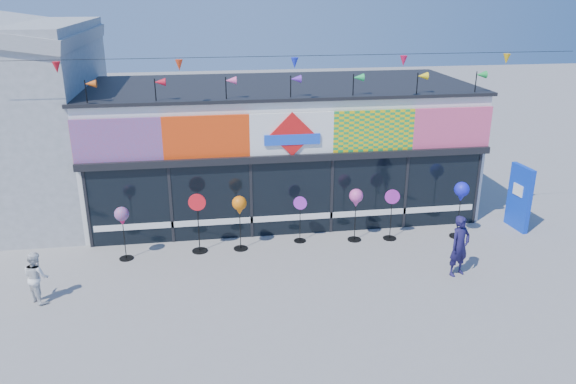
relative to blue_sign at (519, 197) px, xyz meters
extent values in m
plane|color=gray|center=(-6.91, -2.82, -1.00)|extent=(80.00, 80.00, 0.00)
cube|color=white|center=(-6.91, 3.18, 1.00)|extent=(12.00, 5.00, 4.00)
cube|color=black|center=(-6.91, 0.62, 0.15)|extent=(11.60, 0.12, 2.30)
cube|color=black|center=(-6.91, 0.58, 1.40)|extent=(12.00, 0.30, 0.20)
cube|color=white|center=(-6.91, 0.59, -0.45)|extent=(11.40, 0.10, 0.18)
cube|color=black|center=(-6.91, 3.18, 3.05)|extent=(12.20, 5.20, 0.10)
cube|color=black|center=(-12.71, 0.61, 0.15)|extent=(0.08, 0.14, 2.30)
cube|color=black|center=(-10.41, 0.61, 0.15)|extent=(0.08, 0.14, 2.30)
cube|color=black|center=(-8.11, 0.61, 0.15)|extent=(0.08, 0.14, 2.30)
cube|color=black|center=(-5.71, 0.61, 0.15)|extent=(0.08, 0.14, 2.30)
cube|color=black|center=(-3.41, 0.61, 0.15)|extent=(0.08, 0.14, 2.30)
cube|color=black|center=(-1.11, 0.61, 0.15)|extent=(0.08, 0.14, 2.30)
cube|color=red|center=(-11.71, 0.60, 2.10)|extent=(2.40, 0.08, 1.20)
cube|color=#FC3E0D|center=(-9.31, 0.60, 2.10)|extent=(2.40, 0.08, 1.20)
cube|color=white|center=(-6.91, 0.60, 2.10)|extent=(2.40, 0.08, 1.20)
cube|color=yellow|center=(-4.51, 0.60, 2.10)|extent=(2.40, 0.08, 1.20)
cube|color=#E24B77|center=(-2.11, 0.60, 2.10)|extent=(2.40, 0.08, 1.20)
cube|color=red|center=(-6.91, 0.54, 2.10)|extent=(1.27, 0.06, 1.27)
cube|color=blue|center=(-6.91, 0.52, 1.95)|extent=(1.60, 0.05, 0.30)
cube|color=yellow|center=(-11.02, 0.66, -0.06)|extent=(0.78, 0.03, 0.78)
cube|color=red|center=(-9.85, 0.66, 0.15)|extent=(0.92, 0.03, 0.92)
cube|color=#189F5E|center=(-8.67, 0.66, 0.58)|extent=(0.78, 0.03, 0.78)
cube|color=#1B29EC|center=(-7.50, 0.66, 0.02)|extent=(0.92, 0.03, 0.92)
cube|color=green|center=(-6.32, 0.66, 0.31)|extent=(0.78, 0.03, 0.78)
cube|color=#1734C9|center=(-5.15, 0.66, 0.59)|extent=(0.92, 0.03, 0.92)
cube|color=#C7E313|center=(-3.97, 0.66, -0.06)|extent=(0.78, 0.03, 0.78)
cube|color=purple|center=(-2.80, 0.66, 0.29)|extent=(0.92, 0.03, 0.92)
cylinder|color=black|center=(-12.41, 0.83, 3.35)|extent=(0.03, 0.03, 0.70)
cone|color=#C74F12|center=(-12.27, 0.83, 3.60)|extent=(0.30, 0.22, 0.22)
cylinder|color=black|center=(-10.61, 0.83, 3.35)|extent=(0.03, 0.03, 0.70)
cone|color=red|center=(-10.47, 0.83, 3.60)|extent=(0.30, 0.22, 0.22)
cylinder|color=black|center=(-8.71, 0.83, 3.35)|extent=(0.03, 0.03, 0.70)
cone|color=#F05099|center=(-8.57, 0.83, 3.60)|extent=(0.30, 0.22, 0.22)
cylinder|color=black|center=(-6.91, 0.83, 3.35)|extent=(0.03, 0.03, 0.70)
cone|color=#6428BC|center=(-6.77, 0.83, 3.60)|extent=(0.30, 0.22, 0.22)
cylinder|color=black|center=(-5.11, 0.83, 3.35)|extent=(0.03, 0.03, 0.70)
cone|color=green|center=(-4.97, 0.83, 3.60)|extent=(0.30, 0.22, 0.22)
cylinder|color=black|center=(-3.21, 0.83, 3.35)|extent=(0.03, 0.03, 0.70)
cone|color=yellow|center=(-3.07, 0.83, 3.60)|extent=(0.30, 0.22, 0.22)
cylinder|color=black|center=(-1.41, 0.83, 3.35)|extent=(0.03, 0.03, 0.70)
cone|color=green|center=(-1.27, 0.83, 3.60)|extent=(0.30, 0.22, 0.22)
cylinder|color=black|center=(-6.91, 0.18, 4.30)|extent=(16.00, 0.01, 0.01)
cone|color=red|center=(-12.91, 0.18, 4.12)|extent=(0.20, 0.20, 0.28)
cone|color=red|center=(-9.91, 0.18, 4.12)|extent=(0.20, 0.20, 0.28)
cone|color=#192BD6|center=(-6.91, 0.18, 4.12)|extent=(0.20, 0.20, 0.28)
cone|color=#E11542|center=(-3.91, 0.18, 4.12)|extent=(0.20, 0.20, 0.28)
cone|color=yellow|center=(-0.91, 0.18, 4.12)|extent=(0.20, 0.20, 0.28)
cube|color=#0D37C6|center=(0.00, 0.00, -0.01)|extent=(0.23, 1.00, 1.99)
cube|color=white|center=(-0.08, 0.00, 0.24)|extent=(0.08, 0.45, 0.35)
cylinder|color=black|center=(-11.65, -0.36, -0.99)|extent=(0.38, 0.38, 0.03)
cylinder|color=black|center=(-11.65, -0.36, -0.35)|extent=(0.02, 0.02, 1.25)
sphere|color=#D71452|center=(-11.65, -0.36, 0.33)|extent=(0.38, 0.38, 0.38)
cone|color=#D71452|center=(-11.65, -0.36, 0.09)|extent=(0.19, 0.19, 0.17)
cylinder|color=black|center=(-9.66, -0.20, -0.98)|extent=(0.44, 0.44, 0.03)
cylinder|color=black|center=(-9.66, -0.20, -0.26)|extent=(0.03, 0.03, 1.42)
cylinder|color=red|center=(-9.66, -0.20, 0.48)|extent=(0.48, 0.11, 0.48)
cylinder|color=black|center=(-8.51, -0.22, -0.98)|extent=(0.40, 0.40, 0.03)
cylinder|color=black|center=(-8.51, -0.22, -0.31)|extent=(0.02, 0.02, 1.31)
sphere|color=orange|center=(-8.51, -0.22, 0.40)|extent=(0.40, 0.40, 0.40)
cone|color=orange|center=(-8.51, -0.22, 0.14)|extent=(0.20, 0.20, 0.18)
cylinder|color=black|center=(-6.76, 0.05, -0.99)|extent=(0.35, 0.35, 0.03)
cylinder|color=black|center=(-6.76, 0.05, -0.40)|extent=(0.02, 0.02, 1.15)
cylinder|color=purple|center=(-6.76, 0.05, 0.20)|extent=(0.38, 0.16, 0.39)
cylinder|color=black|center=(-5.16, -0.12, -0.98)|extent=(0.40, 0.40, 0.03)
cylinder|color=black|center=(-5.16, -0.12, -0.32)|extent=(0.02, 0.02, 1.31)
sphere|color=#D0459B|center=(-5.16, -0.12, 0.39)|extent=(0.40, 0.40, 0.40)
cone|color=#D0459B|center=(-5.16, -0.12, 0.14)|extent=(0.20, 0.20, 0.18)
cylinder|color=black|center=(-4.10, -0.19, -0.99)|extent=(0.39, 0.39, 0.03)
cylinder|color=black|center=(-4.10, -0.19, -0.33)|extent=(0.02, 0.02, 1.28)
cylinder|color=#B126A9|center=(-4.10, -0.19, 0.33)|extent=(0.43, 0.11, 0.43)
cylinder|color=black|center=(-2.07, -0.35, -0.98)|extent=(0.43, 0.43, 0.03)
cylinder|color=black|center=(-2.07, -0.35, -0.26)|extent=(0.03, 0.03, 1.41)
sphere|color=#171DCB|center=(-2.07, -0.35, 0.50)|extent=(0.43, 0.43, 0.43)
cone|color=#171DCB|center=(-2.07, -0.35, 0.23)|extent=(0.22, 0.22, 0.20)
imported|color=#191543|center=(-3.09, -2.56, -0.20)|extent=(0.68, 0.57, 1.61)
imported|color=silver|center=(-13.41, -2.31, -0.37)|extent=(0.67, 0.69, 1.26)
camera|label=1|loc=(-9.37, -14.69, 5.95)|focal=35.00mm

